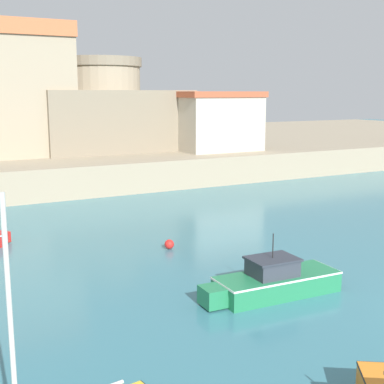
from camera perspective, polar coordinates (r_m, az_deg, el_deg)
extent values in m
cube|color=gray|center=(58.10, -11.96, 4.27)|extent=(120.00, 40.00, 2.26)
cylinder|color=silver|center=(10.49, -18.79, -13.27)|extent=(0.10, 0.10, 4.89)
cube|color=#237A4C|center=(20.02, 9.06, -9.69)|extent=(4.67, 1.83, 0.77)
cube|color=#237A4C|center=(18.69, 2.21, -11.06)|extent=(0.78, 0.94, 0.65)
cube|color=white|center=(19.91, 9.09, -8.76)|extent=(4.72, 1.84, 0.07)
cube|color=#333842|center=(19.68, 8.57, -7.97)|extent=(1.66, 1.30, 0.57)
cube|color=#2D333D|center=(19.58, 8.59, -7.06)|extent=(1.80, 1.39, 0.08)
cylinder|color=black|center=(19.43, 8.63, -5.68)|extent=(0.04, 0.04, 0.90)
cube|color=red|center=(27.84, -19.60, -4.55)|extent=(0.80, 0.84, 0.52)
sphere|color=red|center=(25.34, -2.44, -5.59)|extent=(0.45, 0.45, 0.45)
cube|color=gray|center=(50.84, -19.27, 9.53)|extent=(8.09, 17.24, 9.22)
cube|color=#C1663D|center=(51.06, -19.63, 15.37)|extent=(8.25, 17.58, 1.20)
cube|color=gray|center=(50.28, -9.53, 7.67)|extent=(12.86, 12.86, 5.21)
cylinder|color=gray|center=(50.24, -9.57, 8.87)|extent=(7.00, 7.00, 7.31)
cylinder|color=gray|center=(50.29, -9.71, 13.50)|extent=(7.35, 7.35, 0.80)
cube|color=#BCB29E|center=(46.84, 2.92, 7.23)|extent=(6.88, 4.12, 4.61)
cube|color=#B25133|center=(46.76, 2.95, 10.36)|extent=(7.23, 4.33, 0.50)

